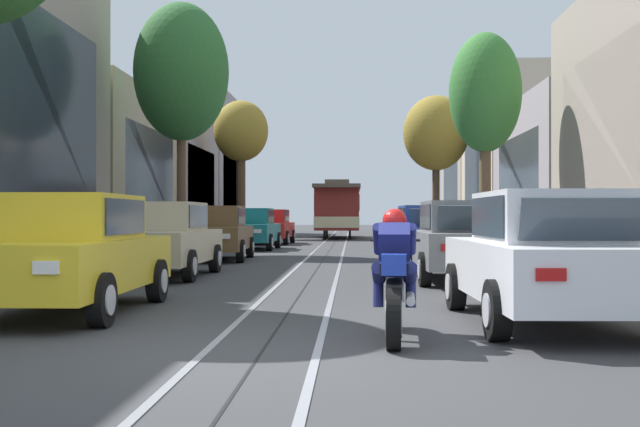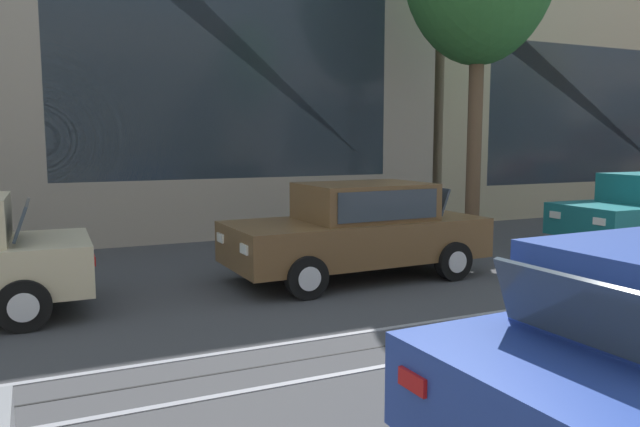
{
  "view_description": "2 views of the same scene",
  "coord_description": "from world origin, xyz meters",
  "px_view_note": "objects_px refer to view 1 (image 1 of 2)",
  "views": [
    {
      "loc": [
        0.86,
        -7.14,
        1.29
      ],
      "look_at": [
        -0.32,
        21.07,
        1.38
      ],
      "focal_mm": 43.74,
      "sensor_mm": 36.0,
      "label": 1
    },
    {
      "loc": [
        5.66,
        10.77,
        2.3
      ],
      "look_at": [
        -2.16,
        14.35,
        1.25
      ],
      "focal_mm": 34.09,
      "sensor_mm": 36.0,
      "label": 2
    }
  ],
  "objects_px": {
    "street_tree_kerb_left_mid": "(241,134)",
    "motorcycle_with_rider": "(395,277)",
    "parked_car_yellow_near_left": "(68,253)",
    "pedestrian_on_left_pavement": "(198,225)",
    "parked_car_brown_mid_left": "(216,233)",
    "parked_car_teal_fourth_left": "(251,229)",
    "cable_car_trolley": "(338,209)",
    "parked_car_blue_mid_right": "(427,233)",
    "fire_hydrant": "(506,252)",
    "parked_car_beige_second_left": "(163,239)",
    "parked_car_grey_second_right": "(462,241)",
    "parked_car_red_fifth_left": "(270,227)",
    "street_tree_kerb_right_second": "(485,95)",
    "street_tree_kerb_left_second": "(181,73)",
    "parked_car_white_near_right": "(548,257)",
    "street_tree_kerb_right_mid": "(436,134)"
  },
  "relations": [
    {
      "from": "parked_car_brown_mid_left",
      "to": "fire_hydrant",
      "type": "distance_m",
      "value": 8.62
    },
    {
      "from": "parked_car_teal_fourth_left",
      "to": "fire_hydrant",
      "type": "xyz_separation_m",
      "value": [
        7.55,
        -10.97,
        -0.38
      ]
    },
    {
      "from": "street_tree_kerb_right_second",
      "to": "street_tree_kerb_right_mid",
      "type": "relative_size",
      "value": 0.94
    },
    {
      "from": "street_tree_kerb_left_second",
      "to": "parked_car_yellow_near_left",
      "type": "bearing_deg",
      "value": -82.68
    },
    {
      "from": "street_tree_kerb_left_mid",
      "to": "motorcycle_with_rider",
      "type": "height_order",
      "value": "street_tree_kerb_left_mid"
    },
    {
      "from": "street_tree_kerb_right_second",
      "to": "street_tree_kerb_left_second",
      "type": "bearing_deg",
      "value": -179.99
    },
    {
      "from": "parked_car_red_fifth_left",
      "to": "motorcycle_with_rider",
      "type": "height_order",
      "value": "parked_car_red_fifth_left"
    },
    {
      "from": "parked_car_teal_fourth_left",
      "to": "cable_car_trolley",
      "type": "xyz_separation_m",
      "value": [
        3.03,
        15.5,
        0.86
      ]
    },
    {
      "from": "street_tree_kerb_left_second",
      "to": "fire_hydrant",
      "type": "relative_size",
      "value": 10.27
    },
    {
      "from": "parked_car_beige_second_left",
      "to": "fire_hydrant",
      "type": "distance_m",
      "value": 8.06
    },
    {
      "from": "parked_car_red_fifth_left",
      "to": "fire_hydrant",
      "type": "bearing_deg",
      "value": -66.27
    },
    {
      "from": "parked_car_brown_mid_left",
      "to": "street_tree_kerb_right_second",
      "type": "bearing_deg",
      "value": 24.42
    },
    {
      "from": "parked_car_brown_mid_left",
      "to": "street_tree_kerb_right_second",
      "type": "relative_size",
      "value": 0.59
    },
    {
      "from": "parked_car_yellow_near_left",
      "to": "parked_car_beige_second_left",
      "type": "height_order",
      "value": "same"
    },
    {
      "from": "parked_car_brown_mid_left",
      "to": "parked_car_teal_fourth_left",
      "type": "bearing_deg",
      "value": 89.06
    },
    {
      "from": "motorcycle_with_rider",
      "to": "pedestrian_on_left_pavement",
      "type": "bearing_deg",
      "value": 105.83
    },
    {
      "from": "parked_car_beige_second_left",
      "to": "parked_car_grey_second_right",
      "type": "bearing_deg",
      "value": -7.48
    },
    {
      "from": "parked_car_teal_fourth_left",
      "to": "street_tree_kerb_right_mid",
      "type": "relative_size",
      "value": 0.55
    },
    {
      "from": "parked_car_white_near_right",
      "to": "motorcycle_with_rider",
      "type": "relative_size",
      "value": 2.21
    },
    {
      "from": "parked_car_beige_second_left",
      "to": "fire_hydrant",
      "type": "height_order",
      "value": "parked_car_beige_second_left"
    },
    {
      "from": "parked_car_yellow_near_left",
      "to": "pedestrian_on_left_pavement",
      "type": "xyz_separation_m",
      "value": [
        -2.92,
        23.19,
        0.1
      ]
    },
    {
      "from": "parked_car_blue_mid_right",
      "to": "fire_hydrant",
      "type": "distance_m",
      "value": 3.77
    },
    {
      "from": "street_tree_kerb_left_mid",
      "to": "pedestrian_on_left_pavement",
      "type": "distance_m",
      "value": 11.66
    },
    {
      "from": "motorcycle_with_rider",
      "to": "pedestrian_on_left_pavement",
      "type": "height_order",
      "value": "pedestrian_on_left_pavement"
    },
    {
      "from": "fire_hydrant",
      "to": "motorcycle_with_rider",
      "type": "bearing_deg",
      "value": -106.95
    },
    {
      "from": "parked_car_white_near_right",
      "to": "street_tree_kerb_left_mid",
      "type": "height_order",
      "value": "street_tree_kerb_left_mid"
    },
    {
      "from": "parked_car_yellow_near_left",
      "to": "street_tree_kerb_right_second",
      "type": "xyz_separation_m",
      "value": [
        8.27,
        16.28,
        4.59
      ]
    },
    {
      "from": "cable_car_trolley",
      "to": "street_tree_kerb_left_mid",
      "type": "bearing_deg",
      "value": -166.7
    },
    {
      "from": "parked_car_white_near_right",
      "to": "fire_hydrant",
      "type": "relative_size",
      "value": 5.23
    },
    {
      "from": "cable_car_trolley",
      "to": "pedestrian_on_left_pavement",
      "type": "relative_size",
      "value": 5.72
    },
    {
      "from": "street_tree_kerb_left_second",
      "to": "cable_car_trolley",
      "type": "distance_m",
      "value": 19.9
    },
    {
      "from": "street_tree_kerb_left_second",
      "to": "pedestrian_on_left_pavement",
      "type": "bearing_deg",
      "value": 96.84
    },
    {
      "from": "parked_car_grey_second_right",
      "to": "street_tree_kerb_left_mid",
      "type": "relative_size",
      "value": 0.56
    },
    {
      "from": "parked_car_yellow_near_left",
      "to": "street_tree_kerb_left_second",
      "type": "bearing_deg",
      "value": 97.32
    },
    {
      "from": "parked_car_yellow_near_left",
      "to": "parked_car_grey_second_right",
      "type": "distance_m",
      "value": 7.98
    },
    {
      "from": "parked_car_blue_mid_right",
      "to": "motorcycle_with_rider",
      "type": "distance_m",
      "value": 14.07
    },
    {
      "from": "parked_car_white_near_right",
      "to": "street_tree_kerb_left_mid",
      "type": "bearing_deg",
      "value": 104.1
    },
    {
      "from": "parked_car_yellow_near_left",
      "to": "pedestrian_on_left_pavement",
      "type": "relative_size",
      "value": 2.74
    },
    {
      "from": "parked_car_red_fifth_left",
      "to": "street_tree_kerb_right_second",
      "type": "xyz_separation_m",
      "value": [
        8.26,
        -9.16,
        4.59
      ]
    },
    {
      "from": "motorcycle_with_rider",
      "to": "street_tree_kerb_right_second",
      "type": "bearing_deg",
      "value": 77.57
    },
    {
      "from": "parked_car_blue_mid_right",
      "to": "cable_car_trolley",
      "type": "height_order",
      "value": "cable_car_trolley"
    },
    {
      "from": "street_tree_kerb_left_mid",
      "to": "street_tree_kerb_right_mid",
      "type": "xyz_separation_m",
      "value": [
        10.94,
        -0.68,
        -0.12
      ]
    },
    {
      "from": "street_tree_kerb_left_mid",
      "to": "street_tree_kerb_right_mid",
      "type": "bearing_deg",
      "value": -3.55
    },
    {
      "from": "parked_car_yellow_near_left",
      "to": "street_tree_kerb_left_second",
      "type": "distance_m",
      "value": 17.28
    },
    {
      "from": "parked_car_teal_fourth_left",
      "to": "motorcycle_with_rider",
      "type": "relative_size",
      "value": 2.2
    },
    {
      "from": "pedestrian_on_left_pavement",
      "to": "fire_hydrant",
      "type": "bearing_deg",
      "value": -54.76
    },
    {
      "from": "parked_car_blue_mid_right",
      "to": "street_tree_kerb_left_mid",
      "type": "xyz_separation_m",
      "value": [
        -8.45,
        21.77,
        5.15
      ]
    },
    {
      "from": "parked_car_brown_mid_left",
      "to": "cable_car_trolley",
      "type": "bearing_deg",
      "value": 82.06
    },
    {
      "from": "parked_car_yellow_near_left",
      "to": "parked_car_grey_second_right",
      "type": "relative_size",
      "value": 1.0
    },
    {
      "from": "parked_car_teal_fourth_left",
      "to": "street_tree_kerb_right_second",
      "type": "distance_m",
      "value": 10.07
    }
  ]
}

